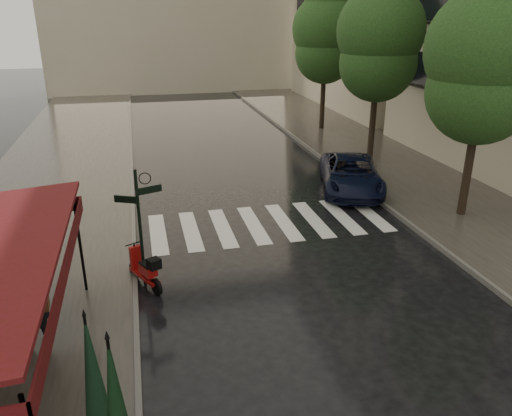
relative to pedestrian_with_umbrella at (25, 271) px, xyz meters
name	(u,v)px	position (x,y,z in m)	size (l,w,h in m)	color
ground	(207,344)	(3.47, -0.72, -1.83)	(120.00, 120.00, 0.00)	black
sidewalk_near	(56,183)	(-1.03, 11.28, -1.77)	(6.00, 60.00, 0.12)	#38332D
sidewalk_far	(384,160)	(13.72, 11.28, -1.77)	(5.50, 60.00, 0.12)	#38332D
curb_near	(132,177)	(2.02, 11.28, -1.75)	(0.12, 60.00, 0.16)	#595651
curb_far	(329,163)	(10.92, 11.28, -1.75)	(0.12, 60.00, 0.16)	#595651
crosswalk	(269,223)	(6.44, 5.28, -1.82)	(7.85, 3.20, 0.01)	silver
signpost	(139,218)	(2.27, 2.28, 0.00)	(1.17, 0.29, 3.10)	black
tree_near	(486,58)	(13.07, 4.28, 3.49)	(3.80, 3.80, 7.99)	black
tree_mid	(380,37)	(12.97, 11.28, 3.76)	(3.80, 3.80, 8.34)	black
tree_far	(326,34)	(13.17, 18.28, 3.63)	(3.80, 3.80, 8.16)	black
pedestrian_with_umbrella	(25,271)	(0.00, 0.00, 0.00)	(1.22, 1.24, 2.58)	black
scooter	(145,270)	(2.30, 2.01, -1.35)	(0.88, 1.44, 1.04)	black
parked_car	(351,174)	(10.47, 7.79, -1.17)	(2.20, 4.78, 1.33)	black
parasol_front	(117,412)	(1.82, -4.05, -0.24)	(0.49, 0.49, 2.74)	black
parasol_back	(93,377)	(1.44, -3.09, -0.36)	(0.47, 0.47, 2.51)	black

